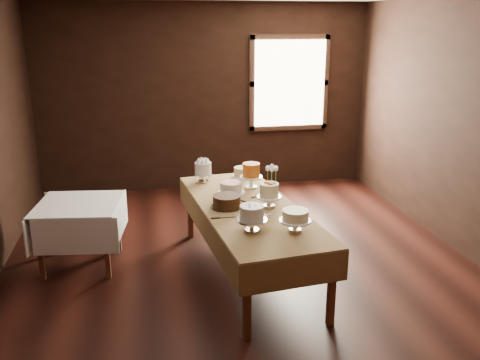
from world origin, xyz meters
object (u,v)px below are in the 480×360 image
object	(u,v)px
cake_lattice	(231,188)
cake_server_c	(237,198)
cake_meringue	(203,173)
cake_swirl	(252,219)
cake_cream	(295,221)
cake_server_b	(293,218)
flower_vase	(271,192)
cake_flowers	(269,196)
cake_speckled	(242,172)
cake_caramel	(251,177)
display_table	(249,212)
side_table	(79,210)
cake_chocolate	(227,202)
cake_server_d	(264,195)
cake_server_e	(228,217)
cake_server_a	(265,215)

from	to	relation	value
cake_lattice	cake_server_c	size ratio (longest dim) A/B	1.38
cake_meringue	cake_server_c	distance (m)	0.72
cake_swirl	cake_cream	size ratio (longest dim) A/B	0.95
cake_cream	cake_server_b	world-z (taller)	cake_cream
cake_server_b	flower_vase	world-z (taller)	flower_vase
cake_flowers	flower_vase	bearing A→B (deg)	70.45
cake_flowers	cake_speckled	bearing A→B (deg)	93.60
cake_caramel	cake_server_c	bearing A→B (deg)	-123.66
display_table	cake_lattice	world-z (taller)	cake_lattice
side_table	cake_chocolate	bearing A→B (deg)	-19.68
cake_server_d	cake_server_e	size ratio (longest dim) A/B	1.00
cake_cream	flower_vase	size ratio (longest dim) A/B	1.99
side_table	cake_speckled	world-z (taller)	cake_speckled
cake_caramel	cake_flowers	size ratio (longest dim) A/B	1.15
cake_meringue	cake_server_c	size ratio (longest dim) A/B	1.08
cake_cream	cake_server_b	distance (m)	0.30
cake_flowers	cake_server_e	distance (m)	0.52
cake_server_c	cake_chocolate	bearing A→B (deg)	124.08
cake_lattice	cake_server_d	size ratio (longest dim) A/B	1.38
cake_caramel	cake_server_c	distance (m)	0.43
display_table	cake_server_a	size ratio (longest dim) A/B	10.31
cake_meringue	cake_server_e	world-z (taller)	cake_meringue
cake_lattice	cake_server_a	xyz separation A→B (m)	(0.20, -0.73, -0.05)
cake_flowers	cake_server_e	world-z (taller)	cake_flowers
cake_server_c	side_table	bearing A→B (deg)	54.26
cake_server_e	cake_server_a	bearing A→B (deg)	0.27
cake_caramel	cake_server_e	size ratio (longest dim) A/B	1.22
cake_cream	cake_server_b	size ratio (longest dim) A/B	1.19
cake_caramel	cake_flowers	distance (m)	0.64
cake_swirl	flower_vase	size ratio (longest dim) A/B	1.88
side_table	cake_chocolate	distance (m)	1.58
cake_caramel	cake_server_b	bearing A→B (deg)	-79.09
display_table	cake_caramel	world-z (taller)	cake_caramel
side_table	cake_cream	world-z (taller)	cake_cream
cake_caramel	cake_swirl	world-z (taller)	cake_caramel
cake_lattice	cake_server_c	bearing A→B (deg)	-83.42
display_table	cake_chocolate	xyz separation A→B (m)	(-0.22, 0.00, 0.12)
cake_meringue	side_table	bearing A→B (deg)	-164.28
display_table	cake_flowers	world-z (taller)	cake_flowers
cake_speckled	flower_vase	size ratio (longest dim) A/B	1.77
display_table	side_table	world-z (taller)	display_table
side_table	cake_server_d	bearing A→B (deg)	-6.06
cake_meringue	cake_server_e	xyz separation A→B (m)	(0.09, -1.18, -0.11)
cake_speckled	cake_server_e	distance (m)	1.35
cake_meringue	cake_server_b	xyz separation A→B (m)	(0.69, -1.31, -0.11)
cake_speckled	cake_server_a	xyz separation A→B (m)	(-0.03, -1.29, -0.05)
cake_server_a	cake_server_e	bearing A→B (deg)	158.06
cake_meringue	cake_chocolate	distance (m)	0.92
cake_swirl	cake_server_d	distance (m)	1.01
display_table	flower_vase	xyz separation A→B (m)	(0.28, 0.21, 0.13)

